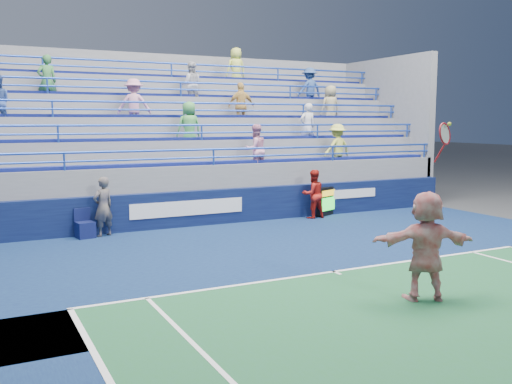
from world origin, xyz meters
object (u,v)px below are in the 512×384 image
tennis_player (426,246)px  ball_girl (313,194)px  serve_speed_board (330,201)px  line_judge (103,207)px  judge_chair (85,229)px

tennis_player → ball_girl: size_ratio=1.97×
serve_speed_board → ball_girl: 1.00m
serve_speed_board → ball_girl: (-0.89, -0.32, 0.32)m
tennis_player → ball_girl: (2.91, 8.35, -0.19)m
tennis_player → ball_girl: bearing=70.8°
ball_girl → tennis_player: bearing=72.0°
tennis_player → line_judge: bearing=115.4°
tennis_player → line_judge: size_ratio=1.89×
judge_chair → line_judge: bearing=-1.2°
line_judge → serve_speed_board: bearing=157.3°
serve_speed_board → tennis_player: tennis_player is taller
serve_speed_board → line_judge: (-7.78, -0.27, 0.35)m
serve_speed_board → tennis_player: bearing=-113.7°
judge_chair → tennis_player: tennis_player is taller
judge_chair → ball_girl: size_ratio=0.51×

